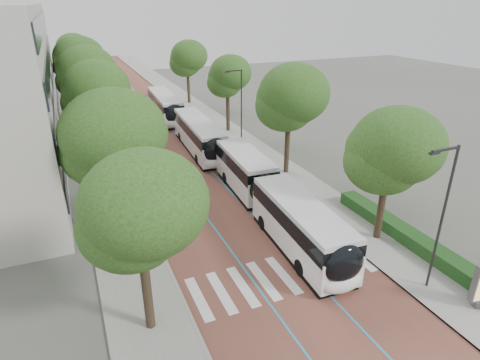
# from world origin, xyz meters

# --- Properties ---
(ground) EXTENTS (160.00, 160.00, 0.00)m
(ground) POSITION_xyz_m (0.00, 0.00, 0.00)
(ground) COLOR #51544C
(ground) RESTS_ON ground
(road) EXTENTS (11.00, 140.00, 0.02)m
(road) POSITION_xyz_m (0.00, 40.00, 0.01)
(road) COLOR brown
(road) RESTS_ON ground
(sidewalk_left) EXTENTS (4.00, 140.00, 0.12)m
(sidewalk_left) POSITION_xyz_m (-7.50, 40.00, 0.06)
(sidewalk_left) COLOR gray
(sidewalk_left) RESTS_ON ground
(sidewalk_right) EXTENTS (4.00, 140.00, 0.12)m
(sidewalk_right) POSITION_xyz_m (7.50, 40.00, 0.06)
(sidewalk_right) COLOR gray
(sidewalk_right) RESTS_ON ground
(kerb_left) EXTENTS (0.20, 140.00, 0.14)m
(kerb_left) POSITION_xyz_m (-5.60, 40.00, 0.06)
(kerb_left) COLOR gray
(kerb_left) RESTS_ON ground
(kerb_right) EXTENTS (0.20, 140.00, 0.14)m
(kerb_right) POSITION_xyz_m (5.60, 40.00, 0.06)
(kerb_right) COLOR gray
(kerb_right) RESTS_ON ground
(zebra_crossing) EXTENTS (10.55, 3.60, 0.01)m
(zebra_crossing) POSITION_xyz_m (0.20, 1.00, 0.03)
(zebra_crossing) COLOR silver
(zebra_crossing) RESTS_ON ground
(lane_line_left) EXTENTS (0.12, 126.00, 0.01)m
(lane_line_left) POSITION_xyz_m (-1.60, 40.00, 0.02)
(lane_line_left) COLOR #268FC0
(lane_line_left) RESTS_ON road
(lane_line_right) EXTENTS (0.12, 126.00, 0.01)m
(lane_line_right) POSITION_xyz_m (1.60, 40.00, 0.02)
(lane_line_right) COLOR #268FC0
(lane_line_right) RESTS_ON road
(hedge) EXTENTS (1.20, 14.00, 0.80)m
(hedge) POSITION_xyz_m (9.10, 0.00, 0.52)
(hedge) COLOR #164218
(hedge) RESTS_ON sidewalk_right
(streetlight_near) EXTENTS (1.82, 0.20, 8.00)m
(streetlight_near) POSITION_xyz_m (6.62, -3.00, 4.82)
(streetlight_near) COLOR #2B2A2D
(streetlight_near) RESTS_ON sidewalk_right
(streetlight_far) EXTENTS (1.82, 0.20, 8.00)m
(streetlight_far) POSITION_xyz_m (6.62, 22.00, 4.82)
(streetlight_far) COLOR #2B2A2D
(streetlight_far) RESTS_ON sidewalk_right
(lamp_post_left) EXTENTS (0.14, 0.14, 8.00)m
(lamp_post_left) POSITION_xyz_m (-6.10, 8.00, 4.12)
(lamp_post_left) COLOR #2B2A2D
(lamp_post_left) RESTS_ON sidewalk_left
(trees_left) EXTENTS (6.33, 60.30, 9.94)m
(trees_left) POSITION_xyz_m (-7.50, 24.87, 6.92)
(trees_left) COLOR black
(trees_left) RESTS_ON ground
(trees_right) EXTENTS (5.97, 47.43, 9.13)m
(trees_right) POSITION_xyz_m (7.70, 20.65, 6.27)
(trees_right) COLOR black
(trees_right) RESTS_ON ground
(lead_bus) EXTENTS (3.57, 18.51, 3.20)m
(lead_bus) POSITION_xyz_m (2.57, 6.66, 1.63)
(lead_bus) COLOR black
(lead_bus) RESTS_ON ground
(bus_queued_0) EXTENTS (3.16, 12.51, 3.20)m
(bus_queued_0) POSITION_xyz_m (2.35, 22.33, 1.62)
(bus_queued_0) COLOR white
(bus_queued_0) RESTS_ON ground
(bus_queued_1) EXTENTS (3.08, 12.50, 3.20)m
(bus_queued_1) POSITION_xyz_m (2.25, 36.31, 1.62)
(bus_queued_1) COLOR white
(bus_queued_1) RESTS_ON ground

